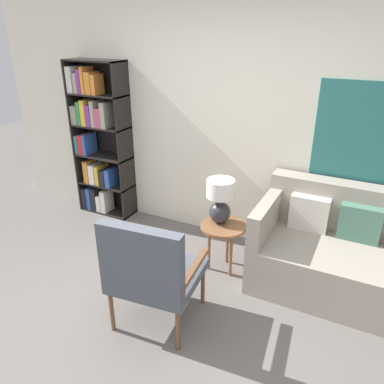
{
  "coord_description": "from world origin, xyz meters",
  "views": [
    {
      "loc": [
        1.37,
        -1.64,
        2.27
      ],
      "look_at": [
        -0.02,
        1.09,
        0.9
      ],
      "focal_mm": 35.0,
      "sensor_mm": 36.0,
      "label": 1
    }
  ],
  "objects_px": {
    "armchair": "(150,269)",
    "side_table": "(223,231)",
    "couch": "(353,257)",
    "table_lamp": "(220,199)",
    "bookshelf": "(97,141)"
  },
  "relations": [
    {
      "from": "couch",
      "to": "bookshelf",
      "type": "bearing_deg",
      "value": 174.9
    },
    {
      "from": "bookshelf",
      "to": "side_table",
      "type": "distance_m",
      "value": 2.06
    },
    {
      "from": "couch",
      "to": "table_lamp",
      "type": "relative_size",
      "value": 3.83
    },
    {
      "from": "bookshelf",
      "to": "armchair",
      "type": "xyz_separation_m",
      "value": [
        1.74,
        -1.51,
        -0.39
      ]
    },
    {
      "from": "armchair",
      "to": "couch",
      "type": "bearing_deg",
      "value": 42.12
    },
    {
      "from": "couch",
      "to": "table_lamp",
      "type": "bearing_deg",
      "value": -170.54
    },
    {
      "from": "couch",
      "to": "table_lamp",
      "type": "distance_m",
      "value": 1.31
    },
    {
      "from": "side_table",
      "to": "table_lamp",
      "type": "bearing_deg",
      "value": 146.26
    },
    {
      "from": "armchair",
      "to": "couch",
      "type": "distance_m",
      "value": 1.85
    },
    {
      "from": "armchair",
      "to": "couch",
      "type": "height_order",
      "value": "armchair"
    },
    {
      "from": "armchair",
      "to": "couch",
      "type": "xyz_separation_m",
      "value": [
        1.37,
        1.24,
        -0.21
      ]
    },
    {
      "from": "side_table",
      "to": "table_lamp",
      "type": "xyz_separation_m",
      "value": [
        -0.06,
        0.04,
        0.32
      ]
    },
    {
      "from": "side_table",
      "to": "bookshelf",
      "type": "bearing_deg",
      "value": 164.91
    },
    {
      "from": "armchair",
      "to": "side_table",
      "type": "xyz_separation_m",
      "value": [
        0.19,
        0.99,
        -0.12
      ]
    },
    {
      "from": "bookshelf",
      "to": "table_lamp",
      "type": "distance_m",
      "value": 1.94
    }
  ]
}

